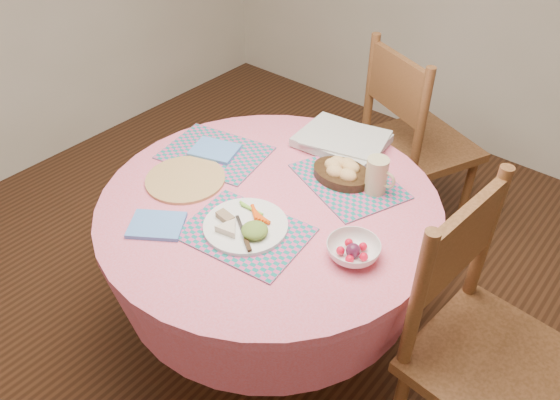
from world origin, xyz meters
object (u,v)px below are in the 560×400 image
at_px(chair_back, 413,140).
at_px(dinner_plate, 246,226).
at_px(bread_bowl, 342,170).
at_px(fruit_bowl, 353,250).
at_px(wicker_trivet, 185,179).
at_px(latte_mug, 377,176).
at_px(chair_right, 481,343).
at_px(dining_table, 270,241).

xyz_separation_m(chair_back, dinner_plate, (-0.01, -1.19, 0.23)).
xyz_separation_m(bread_bowl, fruit_bowl, (0.27, -0.32, -0.01)).
distance_m(wicker_trivet, latte_mug, 0.71).
xyz_separation_m(chair_back, wicker_trivet, (-0.38, -1.13, 0.22)).
height_order(chair_right, bread_bowl, chair_right).
distance_m(chair_back, wicker_trivet, 1.21).
relative_size(chair_right, latte_mug, 7.68).
bearing_deg(chair_back, latte_mug, 130.21).
bearing_deg(bread_bowl, dinner_plate, -99.80).
bearing_deg(wicker_trivet, chair_back, 71.57).
relative_size(dining_table, chair_right, 1.18).
height_order(dining_table, bread_bowl, bread_bowl).
xyz_separation_m(dining_table, bread_bowl, (0.12, 0.28, 0.23)).
bearing_deg(dinner_plate, dining_table, 104.25).
distance_m(dining_table, fruit_bowl, 0.45).
xyz_separation_m(wicker_trivet, fruit_bowl, (0.71, 0.07, 0.02)).
bearing_deg(dining_table, fruit_bowl, -6.48).
bearing_deg(dining_table, dinner_plate, -75.75).
xyz_separation_m(dining_table, chair_back, (0.05, 1.02, -0.02)).
distance_m(dining_table, dinner_plate, 0.28).
distance_m(bread_bowl, fruit_bowl, 0.42).
bearing_deg(chair_back, dinner_plate, 113.57).
distance_m(dining_table, bread_bowl, 0.38).
bearing_deg(chair_back, dining_table, 111.07).
distance_m(wicker_trivet, dinner_plate, 0.37).
bearing_deg(chair_right, chair_back, 43.90).
bearing_deg(latte_mug, dinner_plate, -115.61).
bearing_deg(chair_back, bread_bowl, 119.31).
bearing_deg(wicker_trivet, dining_table, 18.69).
bearing_deg(latte_mug, bread_bowl, -175.33).
distance_m(dinner_plate, fruit_bowl, 0.37).
bearing_deg(latte_mug, wicker_trivet, -145.80).
height_order(dining_table, chair_right, chair_right).
relative_size(dinner_plate, fruit_bowl, 1.44).
bearing_deg(chair_back, chair_right, 153.03).
bearing_deg(wicker_trivet, latte_mug, 34.20).
bearing_deg(chair_right, dinner_plate, 112.32).
relative_size(dining_table, fruit_bowl, 6.20).
bearing_deg(latte_mug, chair_back, 106.24).
height_order(dining_table, wicker_trivet, wicker_trivet).
xyz_separation_m(chair_back, latte_mug, (0.21, -0.73, 0.29)).
relative_size(wicker_trivet, latte_mug, 2.19).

